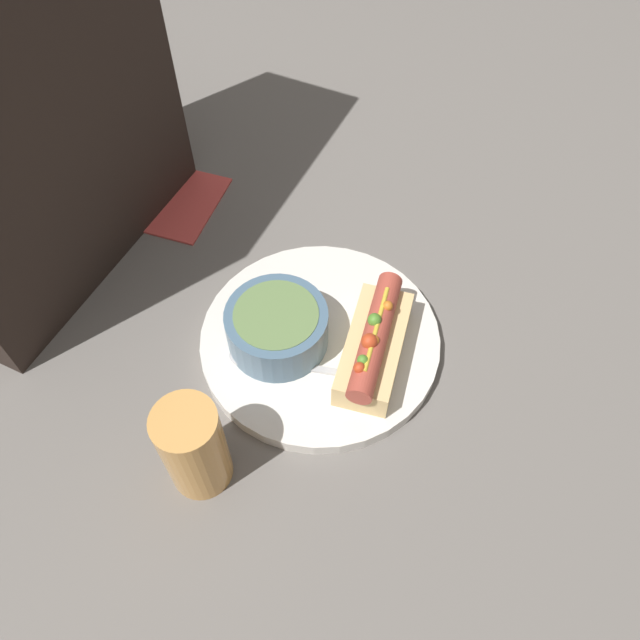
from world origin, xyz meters
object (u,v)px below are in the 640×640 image
(hot_dog, at_px, (373,346))
(soup_bowl, at_px, (277,326))
(drinking_glass, at_px, (194,448))
(spoon, at_px, (270,361))

(hot_dog, height_order, soup_bowl, hot_dog)
(drinking_glass, bearing_deg, hot_dog, -29.84)
(hot_dog, height_order, spoon, hot_dog)
(hot_dog, bearing_deg, soup_bowl, 91.92)
(soup_bowl, relative_size, drinking_glass, 0.97)
(hot_dog, height_order, drinking_glass, drinking_glass)
(hot_dog, distance_m, drinking_glass, 0.22)
(soup_bowl, distance_m, spoon, 0.04)
(soup_bowl, bearing_deg, drinking_glass, 179.38)
(hot_dog, bearing_deg, spoon, 107.86)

